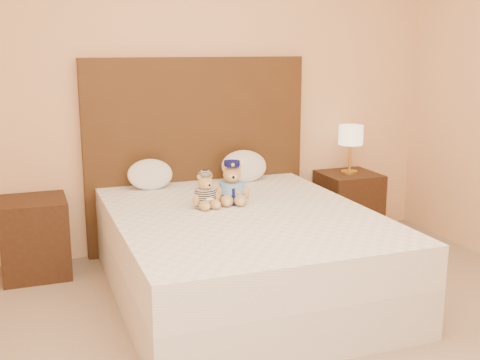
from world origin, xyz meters
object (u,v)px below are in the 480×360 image
nightstand_left (35,237)px  nightstand_right (348,205)px  lamp (351,138)px  pillow_right (244,165)px  bed (242,253)px  teddy_prisoner (205,190)px  teddy_police (232,182)px  pillow_left (150,173)px

nightstand_left → nightstand_right: bearing=0.0°
lamp → pillow_right: size_ratio=1.08×
bed → nightstand_right: same height
lamp → nightstand_left: bearing=180.0°
nightstand_left → lamp: bearing=0.0°
teddy_prisoner → bed: bearing=-53.1°
lamp → teddy_police: lamp is taller
pillow_right → nightstand_right: bearing=-1.9°
nightstand_left → teddy_police: bearing=-24.5°
bed → lamp: 1.59m
bed → pillow_left: size_ratio=5.95×
nightstand_left → teddy_prisoner: bearing=-30.3°
lamp → teddy_prisoner: bearing=-156.7°
lamp → pillow_left: 1.67m
pillow_left → nightstand_left: bearing=-177.9°
pillow_left → pillow_right: 0.74m
pillow_left → nightstand_right: bearing=-1.0°
teddy_police → lamp: bearing=37.1°
nightstand_right → pillow_left: size_ratio=1.64×
nightstand_right → teddy_prisoner: 1.61m
bed → teddy_prisoner: 0.47m
nightstand_right → nightstand_left: bearing=180.0°
teddy_prisoner → nightstand_right: bearing=14.0°
nightstand_left → bed: bearing=-32.6°
pillow_left → pillow_right: (0.74, 0.00, 0.01)m
nightstand_left → teddy_prisoner: (1.06, -0.62, 0.39)m
lamp → teddy_prisoner: (-1.44, -0.62, -0.18)m
teddy_prisoner → pillow_left: (-0.23, 0.65, 0.00)m
bed → lamp: size_ratio=5.00×
nightstand_right → pillow_left: bearing=179.0°
teddy_police → teddy_prisoner: bearing=-155.6°
teddy_police → teddy_prisoner: 0.21m
nightstand_left → lamp: (2.50, 0.00, 0.57)m
nightstand_left → lamp: 2.56m
nightstand_left → teddy_police: (1.26, -0.58, 0.42)m
bed → pillow_right: (0.33, 0.83, 0.41)m
pillow_left → teddy_prisoner: bearing=-70.8°
teddy_prisoner → teddy_police: bearing=3.0°
teddy_police → pillow_right: teddy_police is taller
nightstand_left → lamp: lamp is taller
teddy_police → nightstand_right: bearing=37.1°
bed → pillow_left: 1.01m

